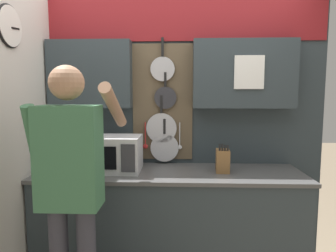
{
  "coord_description": "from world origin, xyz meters",
  "views": [
    {
      "loc": [
        0.08,
        -2.48,
        1.57
      ],
      "look_at": [
        -0.02,
        0.21,
        1.27
      ],
      "focal_mm": 32.0,
      "sensor_mm": 36.0,
      "label": 1
    }
  ],
  "objects_px": {
    "microwave": "(111,154)",
    "knife_block": "(223,161)",
    "utensil_crock": "(66,161)",
    "person": "(71,177)"
  },
  "relations": [
    {
      "from": "utensil_crock",
      "to": "person",
      "type": "xyz_separation_m",
      "value": [
        0.29,
        -0.67,
        0.05
      ]
    },
    {
      "from": "microwave",
      "to": "knife_block",
      "type": "height_order",
      "value": "microwave"
    },
    {
      "from": "microwave",
      "to": "person",
      "type": "relative_size",
      "value": 0.29
    },
    {
      "from": "microwave",
      "to": "person",
      "type": "height_order",
      "value": "person"
    },
    {
      "from": "utensil_crock",
      "to": "person",
      "type": "distance_m",
      "value": 0.73
    },
    {
      "from": "knife_block",
      "to": "person",
      "type": "bearing_deg",
      "value": -147.54
    },
    {
      "from": "knife_block",
      "to": "person",
      "type": "relative_size",
      "value": 0.14
    },
    {
      "from": "microwave",
      "to": "person",
      "type": "distance_m",
      "value": 0.67
    },
    {
      "from": "microwave",
      "to": "knife_block",
      "type": "xyz_separation_m",
      "value": [
        0.94,
        0.0,
        -0.05
      ]
    },
    {
      "from": "knife_block",
      "to": "person",
      "type": "distance_m",
      "value": 1.24
    }
  ]
}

